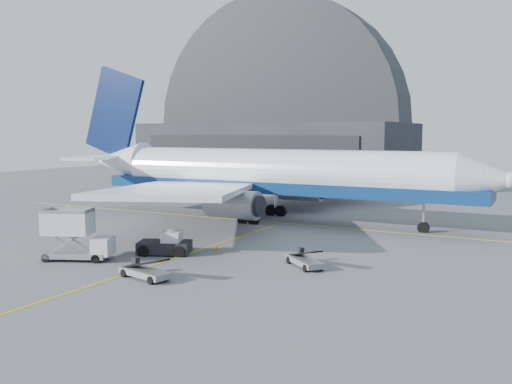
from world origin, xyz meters
The scene contains 9 objects.
ground centered at (0.00, 0.00, 0.00)m, with size 200.00×200.00×0.00m, color #565659.
taxi_lines centered at (0.00, 12.67, 0.01)m, with size 80.00×42.12×0.02m.
hangar centered at (-22.00, 64.95, 9.54)m, with size 50.00×28.30×28.00m.
airliner centered at (-3.29, 21.40, 5.40)m, with size 55.01×53.34×19.31m.
catering_truck centered at (-6.71, -4.88, 1.98)m, with size 6.06×4.15×3.91m.
pushback_tug centered at (-1.64, 0.51, 0.76)m, with size 4.94×3.92×2.01m.
belt_loader_a centered at (2.00, -6.83, 0.53)m, with size 4.58×2.36×1.71m.
belt_loader_b centered at (10.56, 1.78, 0.51)m, with size 4.00×3.71×1.66m.
traffic_cone centered at (1.55, 3.48, 0.24)m, with size 0.35×0.35×0.50m.
Camera 1 is at (27.49, -37.89, 10.30)m, focal length 40.00 mm.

